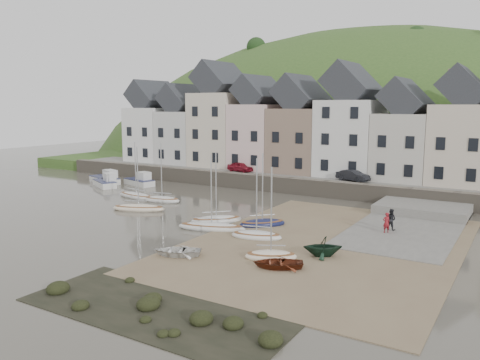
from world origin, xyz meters
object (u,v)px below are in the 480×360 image
Objects in this scene: sailboat_0 at (136,196)px; rowboat_red at (278,263)px; rowboat_white at (178,251)px; car_right at (353,175)px; person_dark at (391,219)px; car_left at (240,167)px; rowboat_green at (323,246)px; person_red at (386,223)px.

sailboat_0 reaches higher than rowboat_red.
rowboat_white is 27.60m from car_right.
rowboat_white is (16.52, -13.63, 0.13)m from sailboat_0.
car_right is at bearing 146.24° from rowboat_white.
rowboat_white is 1.84× the size of person_dark.
car_right is at bearing -80.54° from car_left.
person_dark is (2.17, 9.03, 0.24)m from rowboat_green.
sailboat_0 is 26.33m from rowboat_green.
car_right reaches higher than rowboat_white.
sailboat_0 reaches higher than person_red.
person_red is 26.50m from car_left.
rowboat_green is at bearing -128.84° from car_left.
sailboat_0 reaches higher than rowboat_white.
rowboat_red is at bearing -155.08° from car_right.
rowboat_red is (6.83, 1.28, -0.01)m from rowboat_white.
car_right is (-5.41, 22.50, 1.49)m from rowboat_green.
person_red is at bearing -1.62° from sailboat_0.
rowboat_green is 30.18m from car_left.
rowboat_red is at bearing -27.87° from sailboat_0.
rowboat_red is 32.09m from car_left.
rowboat_green is 0.67× the size of car_right.
person_dark is at bearing 134.65° from rowboat_green.
rowboat_white is at bearing -169.69° from car_right.
person_dark is at bearing -111.77° from car_left.
sailboat_0 reaches higher than car_left.
rowboat_white is at bearing -147.34° from car_left.
person_dark reaches higher than rowboat_red.
car_left is (-20.05, 22.50, 1.47)m from rowboat_green.
person_dark is at bearing 0.62° from sailboat_0.
rowboat_red is (-1.48, -3.61, -0.36)m from rowboat_green.
person_red is 0.42× the size of car_right.
car_left is (-18.57, 26.11, 1.82)m from rowboat_red.
rowboat_red is at bearing 72.89° from rowboat_white.
car_left is at bearing 70.85° from sailboat_0.
person_dark reaches higher than rowboat_green.
car_right reaches higher than car_left.
car_left reaches higher than person_dark.
rowboat_green is at bearing 91.54° from person_dark.
person_red is at bearing 134.26° from rowboat_red.
rowboat_red is 1.92× the size of person_red.
rowboat_white is at bearing -39.52° from sailboat_0.
sailboat_0 is 26.93m from person_red.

